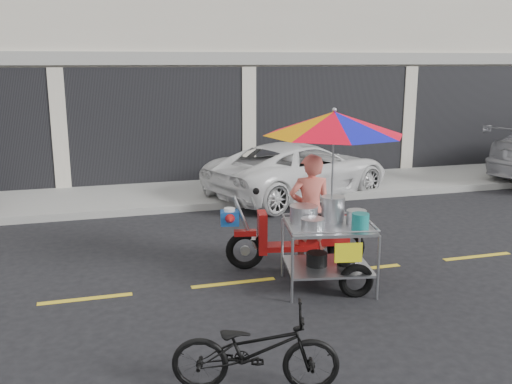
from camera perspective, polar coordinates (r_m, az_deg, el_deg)
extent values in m
plane|color=black|center=(8.77, 10.66, -7.58)|extent=(90.00, 90.00, 0.00)
cube|color=gray|center=(13.68, 0.36, 0.45)|extent=(45.00, 3.00, 0.15)
cube|color=beige|center=(18.22, -4.25, 15.97)|extent=(36.00, 8.00, 8.00)
cube|color=black|center=(14.37, -0.74, 6.62)|extent=(35.28, 0.06, 2.90)
cube|color=gray|center=(14.26, -0.73, 13.21)|extent=(36.00, 0.12, 0.30)
cube|color=gold|center=(8.77, 10.66, -7.56)|extent=(42.00, 0.10, 0.01)
imported|color=white|center=(13.05, 4.43, 2.26)|extent=(4.95, 3.67, 1.25)
imported|color=black|center=(5.52, -0.06, -15.51)|extent=(1.67, 0.98, 0.83)
torus|color=black|center=(8.54, -1.10, -5.87)|extent=(0.59, 0.22, 0.58)
torus|color=black|center=(8.78, 8.98, -5.51)|extent=(0.59, 0.22, 0.58)
cylinder|color=#9EA0A5|center=(8.54, -1.10, -5.87)|extent=(0.15, 0.09, 0.14)
cylinder|color=#9EA0A5|center=(8.78, 8.98, -5.51)|extent=(0.15, 0.09, 0.14)
cube|color=#A31110|center=(8.46, -1.11, -4.10)|extent=(0.34, 0.18, 0.08)
cylinder|color=#9EA0A5|center=(8.41, -1.11, -3.11)|extent=(0.38, 0.12, 0.82)
cube|color=#A31110|center=(8.48, 0.62, -4.06)|extent=(0.19, 0.36, 0.61)
cube|color=#A31110|center=(8.61, 3.68, -5.46)|extent=(0.86, 0.43, 0.08)
cube|color=#A31110|center=(8.62, 6.73, -3.87)|extent=(0.80, 0.41, 0.41)
cube|color=black|center=(8.53, 6.10, -2.38)|extent=(0.70, 0.37, 0.10)
cylinder|color=#9EA0A5|center=(8.34, -0.28, -1.06)|extent=(0.14, 0.56, 0.04)
sphere|color=black|center=(8.52, 0.01, 0.08)|extent=(0.10, 0.10, 0.10)
cylinder|color=white|center=(8.49, -0.28, -4.54)|extent=(0.14, 0.14, 0.05)
cube|color=navy|center=(8.38, -2.65, -2.61)|extent=(0.30, 0.27, 0.20)
cylinder|color=white|center=(8.35, -2.66, -1.79)|extent=(0.19, 0.19, 0.05)
cone|color=#A31110|center=(8.20, -2.60, -2.79)|extent=(0.22, 0.26, 0.18)
torus|color=black|center=(7.70, 9.98, -8.74)|extent=(0.48, 0.19, 0.47)
cylinder|color=#9EA0A5|center=(7.35, 3.64, -7.86)|extent=(0.04, 0.04, 0.87)
cylinder|color=#9EA0A5|center=(8.21, 2.66, -5.59)|extent=(0.04, 0.04, 0.87)
cylinder|color=#9EA0A5|center=(7.60, 12.12, -7.43)|extent=(0.04, 0.04, 0.87)
cylinder|color=#9EA0A5|center=(8.43, 10.28, -5.28)|extent=(0.04, 0.04, 0.87)
cube|color=#9EA0A5|center=(7.92, 7.17, -7.37)|extent=(1.28, 1.11, 0.03)
cube|color=#9EA0A5|center=(7.74, 7.29, -3.46)|extent=(1.28, 1.11, 0.04)
cylinder|color=#9EA0A5|center=(7.30, 8.08, -4.02)|extent=(1.11, 0.24, 0.02)
cylinder|color=#9EA0A5|center=(8.16, 6.61, -2.14)|extent=(1.11, 0.24, 0.02)
cylinder|color=#9EA0A5|center=(7.63, 3.17, -3.16)|extent=(0.20, 0.91, 0.02)
cylinder|color=#9EA0A5|center=(7.86, 11.31, -2.89)|extent=(0.20, 0.91, 0.02)
cylinder|color=#9EA0A5|center=(8.34, 6.50, -6.28)|extent=(0.18, 0.76, 0.04)
cylinder|color=#9EA0A5|center=(8.19, 6.59, -2.90)|extent=(0.18, 0.76, 0.04)
cube|color=#CFC912|center=(7.39, 9.23, -6.02)|extent=(0.36, 0.09, 0.26)
cylinder|color=#B7B7BC|center=(7.84, 4.80, -2.25)|extent=(0.45, 0.45, 0.21)
cylinder|color=#B7B7BC|center=(7.93, 7.70, -1.73)|extent=(0.37, 0.37, 0.32)
cylinder|color=#B7B7BC|center=(7.85, 10.00, -2.54)|extent=(0.31, 0.31, 0.16)
cylinder|color=#B7B7BC|center=(7.49, 5.70, -3.28)|extent=(0.36, 0.36, 0.13)
cylinder|color=#177470|center=(7.55, 10.39, -2.95)|extent=(0.26, 0.26, 0.22)
cylinder|color=black|center=(7.85, 6.09, -6.69)|extent=(0.33, 0.33, 0.18)
cylinder|color=black|center=(7.94, 9.00, -6.62)|extent=(0.29, 0.29, 0.16)
cylinder|color=#9EA0A5|center=(7.67, 7.66, 2.26)|extent=(0.03, 0.03, 1.53)
sphere|color=#9EA0A5|center=(7.57, 7.84, 8.13)|extent=(0.06, 0.06, 0.06)
imported|color=#D96556|center=(8.49, 5.43, -1.95)|extent=(0.70, 0.53, 1.73)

